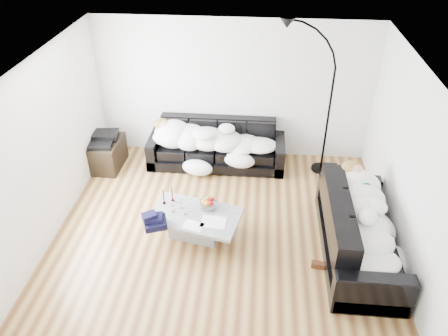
# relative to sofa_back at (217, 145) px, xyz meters

# --- Properties ---
(ground) EXTENTS (5.00, 5.00, 0.00)m
(ground) POSITION_rel_sofa_back_xyz_m (0.27, -1.79, -0.41)
(ground) COLOR brown
(ground) RESTS_ON ground
(wall_back) EXTENTS (5.00, 0.02, 2.60)m
(wall_back) POSITION_rel_sofa_back_xyz_m (0.27, 0.46, 0.89)
(wall_back) COLOR silver
(wall_back) RESTS_ON ground
(wall_left) EXTENTS (0.02, 4.50, 2.60)m
(wall_left) POSITION_rel_sofa_back_xyz_m (-2.23, -1.79, 0.89)
(wall_left) COLOR silver
(wall_left) RESTS_ON ground
(wall_right) EXTENTS (0.02, 4.50, 2.60)m
(wall_right) POSITION_rel_sofa_back_xyz_m (2.77, -1.79, 0.89)
(wall_right) COLOR silver
(wall_right) RESTS_ON ground
(ceiling) EXTENTS (5.00, 5.00, 0.00)m
(ceiling) POSITION_rel_sofa_back_xyz_m (0.27, -1.79, 2.19)
(ceiling) COLOR white
(ceiling) RESTS_ON ground
(sofa_back) EXTENTS (2.49, 0.86, 0.82)m
(sofa_back) POSITION_rel_sofa_back_xyz_m (0.00, 0.00, 0.00)
(sofa_back) COLOR black
(sofa_back) RESTS_ON ground
(sofa_right) EXTENTS (0.97, 2.26, 0.91)m
(sofa_right) POSITION_rel_sofa_back_xyz_m (2.24, -2.16, 0.05)
(sofa_right) COLOR black
(sofa_right) RESTS_ON ground
(sleeper_back) EXTENTS (2.11, 0.73, 0.42)m
(sleeper_back) POSITION_rel_sofa_back_xyz_m (0.00, -0.05, 0.22)
(sleeper_back) COLOR white
(sleeper_back) RESTS_ON sofa_back
(sleeper_right) EXTENTS (0.82, 1.94, 0.47)m
(sleeper_right) POSITION_rel_sofa_back_xyz_m (2.24, -2.16, 0.25)
(sleeper_right) COLOR white
(sleeper_right) RESTS_ON sofa_right
(teal_cushion) EXTENTS (0.42, 0.38, 0.20)m
(teal_cushion) POSITION_rel_sofa_back_xyz_m (2.18, -1.46, 0.31)
(teal_cushion) COLOR #0B4A51
(teal_cushion) RESTS_ON sofa_right
(coffee_table) EXTENTS (1.45, 1.03, 0.38)m
(coffee_table) POSITION_rel_sofa_back_xyz_m (-0.11, -1.99, -0.22)
(coffee_table) COLOR #939699
(coffee_table) RESTS_ON ground
(fruit_bowl) EXTENTS (0.29, 0.29, 0.16)m
(fruit_bowl) POSITION_rel_sofa_back_xyz_m (0.07, -1.79, 0.05)
(fruit_bowl) COLOR white
(fruit_bowl) RESTS_ON coffee_table
(wine_glass_a) EXTENTS (0.08, 0.08, 0.16)m
(wine_glass_a) POSITION_rel_sofa_back_xyz_m (-0.34, -1.86, 0.05)
(wine_glass_a) COLOR white
(wine_glass_a) RESTS_ON coffee_table
(wine_glass_b) EXTENTS (0.09, 0.09, 0.19)m
(wine_glass_b) POSITION_rel_sofa_back_xyz_m (-0.44, -1.96, 0.07)
(wine_glass_b) COLOR white
(wine_glass_b) RESTS_ON coffee_table
(wine_glass_c) EXTENTS (0.07, 0.07, 0.16)m
(wine_glass_c) POSITION_rel_sofa_back_xyz_m (-0.25, -1.99, 0.05)
(wine_glass_c) COLOR white
(wine_glass_c) RESTS_ON coffee_table
(candle_left) EXTENTS (0.05, 0.05, 0.25)m
(candle_left) POSITION_rel_sofa_back_xyz_m (-0.61, -1.77, 0.10)
(candle_left) COLOR maroon
(candle_left) RESTS_ON coffee_table
(candle_right) EXTENTS (0.05, 0.05, 0.26)m
(candle_right) POSITION_rel_sofa_back_xyz_m (-0.50, -1.71, 0.11)
(candle_right) COLOR maroon
(candle_right) RESTS_ON coffee_table
(newspaper_a) EXTENTS (0.38, 0.30, 0.01)m
(newspaper_a) POSITION_rel_sofa_back_xyz_m (0.18, -2.14, -0.02)
(newspaper_a) COLOR silver
(newspaper_a) RESTS_ON coffee_table
(newspaper_b) EXTENTS (0.33, 0.27, 0.01)m
(newspaper_b) POSITION_rel_sofa_back_xyz_m (-0.10, -2.24, -0.02)
(newspaper_b) COLOR silver
(newspaper_b) RESTS_ON coffee_table
(navy_jacket) EXTENTS (0.40, 0.37, 0.16)m
(navy_jacket) POSITION_rel_sofa_back_xyz_m (-0.65, -2.27, 0.14)
(navy_jacket) COLOR black
(navy_jacket) RESTS_ON coffee_table
(shoes) EXTENTS (0.48, 0.42, 0.09)m
(shoes) POSITION_rel_sofa_back_xyz_m (1.78, -2.44, -0.36)
(shoes) COLOR #472311
(shoes) RESTS_ON ground
(av_cabinet) EXTENTS (0.56, 0.80, 0.54)m
(av_cabinet) POSITION_rel_sofa_back_xyz_m (-2.01, -0.28, -0.14)
(av_cabinet) COLOR black
(av_cabinet) RESTS_ON ground
(stereo) EXTENTS (0.48, 0.39, 0.13)m
(stereo) POSITION_rel_sofa_back_xyz_m (-2.01, -0.28, 0.19)
(stereo) COLOR black
(stereo) RESTS_ON av_cabinet
(floor_lamp) EXTENTS (0.94, 0.63, 2.41)m
(floor_lamp) POSITION_rel_sofa_back_xyz_m (1.94, -0.02, 0.80)
(floor_lamp) COLOR black
(floor_lamp) RESTS_ON ground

